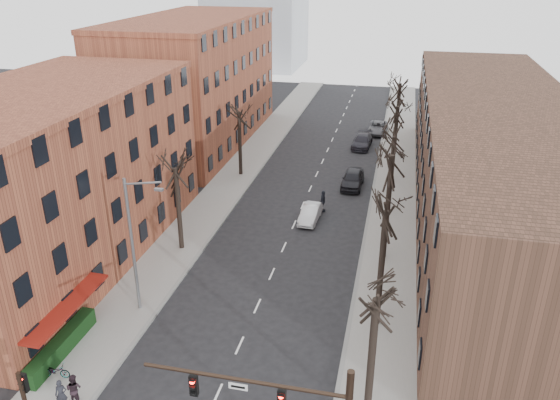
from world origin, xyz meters
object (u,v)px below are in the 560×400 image
Objects in this scene: parked_car_mid at (362,141)px; pedestrian_a at (61,394)px; parked_car_near at (353,179)px; bicycle at (55,371)px; silver_sedan at (310,213)px.

parked_car_mid is 3.17× the size of pedestrian_a.
parked_car_near reaches higher than bicycle.
bicycle is (-1.56, 1.78, -0.38)m from pedestrian_a.
parked_car_mid is 45.73m from pedestrian_a.
parked_car_near reaches higher than silver_sedan.
parked_car_near reaches higher than parked_car_mid.
parked_car_near is at bearing 74.58° from silver_sedan.
silver_sedan is 0.83× the size of parked_car_near.
pedestrian_a is 2.40m from bicycle.
parked_car_mid is at bearing -23.36° from bicycle.
silver_sedan is at bearing -106.46° from parked_car_near.
bicycle is (-12.50, -42.63, -0.16)m from parked_car_mid.
parked_car_near is 32.77m from bicycle.
parked_car_mid reaches higher than silver_sedan.
pedestrian_a reaches higher than parked_car_mid.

